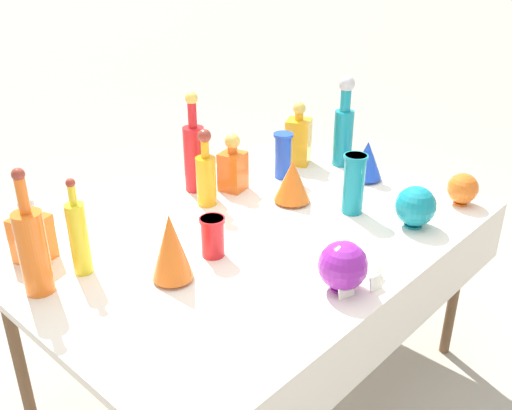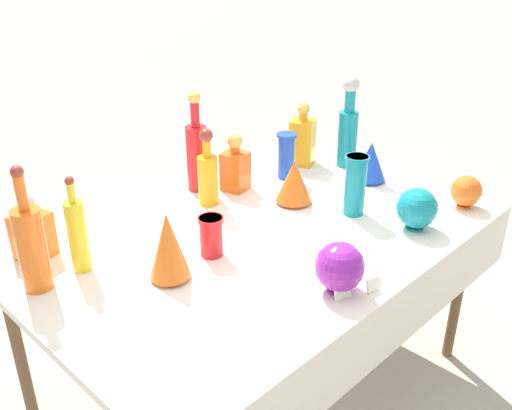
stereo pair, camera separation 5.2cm
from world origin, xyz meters
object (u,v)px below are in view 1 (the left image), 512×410
(tall_bottle_3, at_px, (33,249))
(slender_vase_1, at_px, (213,235))
(round_bowl_0, at_px, (416,206))
(fluted_vase_0, at_px, (367,160))
(slender_vase_0, at_px, (354,183))
(cardboard_box_behind_left, at_px, (157,233))
(square_decanter_2, at_px, (32,236))
(tall_bottle_0, at_px, (206,175))
(tall_bottle_4, at_px, (344,127))
(round_bowl_1, at_px, (343,266))
(square_decanter_0, at_px, (298,139))
(tall_bottle_1, at_px, (79,236))
(fluted_vase_2, at_px, (171,247))
(tall_bottle_2, at_px, (194,153))
(square_decanter_1, at_px, (233,167))
(round_bowl_2, at_px, (463,189))
(fluted_vase_1, at_px, (292,181))
(slender_vase_2, at_px, (283,154))

(tall_bottle_3, xyz_separation_m, slender_vase_1, (0.51, -0.23, -0.07))
(round_bowl_0, bearing_deg, fluted_vase_0, 56.29)
(slender_vase_0, relative_size, cardboard_box_behind_left, 0.58)
(square_decanter_2, relative_size, slender_vase_1, 1.64)
(tall_bottle_0, height_order, tall_bottle_3, tall_bottle_3)
(tall_bottle_4, distance_m, slender_vase_1, 0.99)
(tall_bottle_0, height_order, round_bowl_1, tall_bottle_0)
(round_bowl_1, bearing_deg, tall_bottle_4, 35.34)
(square_decanter_0, distance_m, slender_vase_0, 0.54)
(slender_vase_1, bearing_deg, tall_bottle_3, 155.36)
(tall_bottle_1, distance_m, slender_vase_0, 1.02)
(slender_vase_0, relative_size, slender_vase_1, 1.69)
(fluted_vase_0, bearing_deg, slender_vase_1, 178.69)
(tall_bottle_0, relative_size, tall_bottle_3, 0.77)
(tall_bottle_3, relative_size, fluted_vase_0, 2.31)
(fluted_vase_2, bearing_deg, tall_bottle_2, 42.47)
(tall_bottle_0, xyz_separation_m, tall_bottle_4, (0.72, -0.15, 0.06))
(fluted_vase_0, bearing_deg, round_bowl_0, -123.71)
(fluted_vase_2, distance_m, cardboard_box_behind_left, 1.59)
(slender_vase_1, bearing_deg, tall_bottle_4, 9.46)
(tall_bottle_2, xyz_separation_m, tall_bottle_4, (0.66, -0.28, 0.02))
(square_decanter_1, xyz_separation_m, round_bowl_2, (0.52, -0.77, -0.03))
(round_bowl_0, bearing_deg, square_decanter_0, 74.77)
(fluted_vase_2, bearing_deg, slender_vase_0, -10.18)
(square_decanter_0, height_order, fluted_vase_0, square_decanter_0)
(tall_bottle_1, xyz_separation_m, round_bowl_0, (1.01, -0.62, -0.05))
(square_decanter_0, height_order, slender_vase_0, square_decanter_0)
(square_decanter_2, bearing_deg, tall_bottle_1, -69.69)
(tall_bottle_0, xyz_separation_m, slender_vase_0, (0.34, -0.47, 0.00))
(tall_bottle_3, xyz_separation_m, fluted_vase_0, (1.40, -0.25, -0.06))
(slender_vase_1, xyz_separation_m, round_bowl_1, (0.13, -0.44, 0.01))
(tall_bottle_1, relative_size, tall_bottle_4, 0.79)
(tall_bottle_2, xyz_separation_m, fluted_vase_1, (0.18, -0.38, -0.07))
(round_bowl_2, bearing_deg, tall_bottle_2, 125.47)
(tall_bottle_1, bearing_deg, tall_bottle_0, 7.40)
(square_decanter_2, distance_m, slender_vase_2, 1.10)
(tall_bottle_4, relative_size, square_decanter_0, 1.42)
(round_bowl_2, bearing_deg, fluted_vase_0, 96.79)
(tall_bottle_3, relative_size, square_decanter_1, 1.64)
(square_decanter_2, xyz_separation_m, cardboard_box_behind_left, (1.04, 0.75, -0.68))
(tall_bottle_2, bearing_deg, square_decanter_2, -177.35)
(square_decanter_2, height_order, fluted_vase_1, square_decanter_2)
(square_decanter_1, bearing_deg, tall_bottle_4, -17.31)
(fluted_vase_0, bearing_deg, square_decanter_2, 161.88)
(tall_bottle_0, height_order, fluted_vase_2, tall_bottle_0)
(tall_bottle_1, relative_size, square_decanter_1, 1.33)
(fluted_vase_2, distance_m, round_bowl_1, 0.53)
(tall_bottle_0, relative_size, round_bowl_2, 2.41)
(tall_bottle_1, xyz_separation_m, slender_vase_0, (0.95, -0.39, -0.01))
(tall_bottle_0, relative_size, fluted_vase_1, 1.74)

